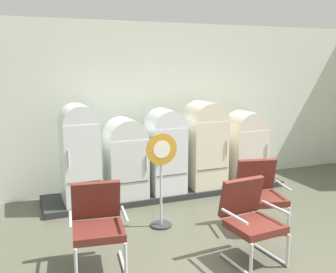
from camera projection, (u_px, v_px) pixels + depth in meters
name	position (u px, v px, depth m)	size (l,w,h in m)	color
back_wall	(156.00, 105.00, 7.62)	(11.76, 0.12, 3.16)	silver
display_plinth	(168.00, 191.00, 7.33)	(4.53, 0.95, 0.11)	#292D2C
refrigerator_0	(80.00, 151.00, 6.47)	(0.58, 0.69, 1.64)	white
refrigerator_1	(126.00, 156.00, 6.76)	(0.66, 0.65, 1.37)	silver
refrigerator_2	(166.00, 148.00, 7.01)	(0.61, 0.63, 1.50)	white
refrigerator_3	(205.00, 142.00, 7.32)	(0.67, 0.68, 1.60)	beige
refrigerator_4	(246.00, 145.00, 7.65)	(0.68, 0.63, 1.38)	silver
armchair_left	(98.00, 221.00, 4.67)	(0.72, 0.75, 0.99)	silver
armchair_right	(260.00, 191.00, 5.78)	(0.75, 0.79, 0.99)	silver
armchair_center	(250.00, 216.00, 4.82)	(0.70, 0.72, 0.99)	silver
sign_stand	(161.00, 181.00, 5.73)	(0.47, 0.32, 1.42)	#2D2D30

